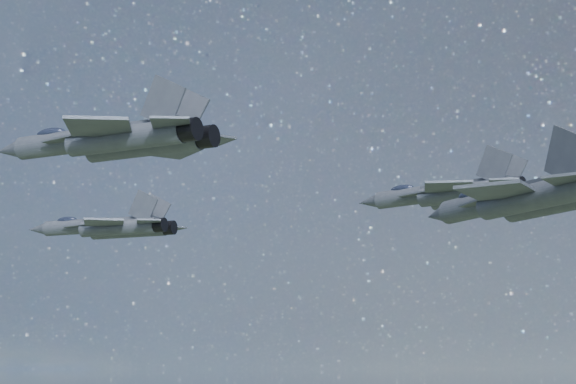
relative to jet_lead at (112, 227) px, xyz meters
The scene contains 4 objects.
jet_lead is the anchor object (origin of this frame).
jet_left 31.75m from the jet_lead, 29.82° to the left, with size 18.01×12.88×4.61m.
jet_right 27.07m from the jet_lead, 39.44° to the right, with size 18.41×12.58×4.62m.
jet_slot 41.49m from the jet_lead, ahead, with size 19.48×12.87×4.98m.
Camera 1 is at (47.45, -60.29, 139.57)m, focal length 60.00 mm.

